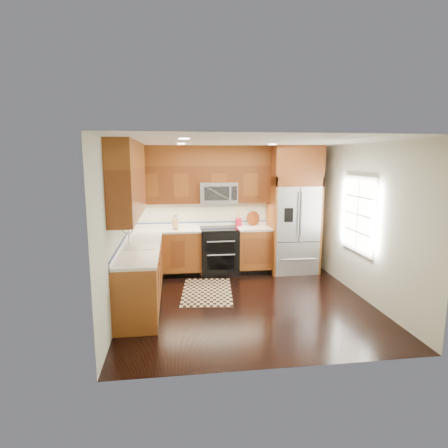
{
  "coord_description": "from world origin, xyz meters",
  "views": [
    {
      "loc": [
        -1.15,
        -5.76,
        2.33
      ],
      "look_at": [
        -0.29,
        0.6,
        1.22
      ],
      "focal_mm": 30.0,
      "sensor_mm": 36.0,
      "label": 1
    }
  ],
  "objects": [
    {
      "name": "knife_block",
      "position": [
        -1.13,
        1.72,
        1.06
      ],
      "size": [
        0.13,
        0.16,
        0.29
      ],
      "color": "tan",
      "rests_on": "countertop"
    },
    {
      "name": "wall_left",
      "position": [
        -2.0,
        0.0,
        1.3
      ],
      "size": [
        0.02,
        4.0,
        2.6
      ],
      "primitive_type": "cube",
      "color": "beige",
      "rests_on": "ground"
    },
    {
      "name": "countertop",
      "position": [
        -1.09,
        1.01,
        0.92
      ],
      "size": [
        2.86,
        3.01,
        0.04
      ],
      "color": "beige",
      "rests_on": "base_cabinets"
    },
    {
      "name": "window",
      "position": [
        1.98,
        0.2,
        1.4
      ],
      "size": [
        0.04,
        1.1,
        1.3
      ],
      "color": "white",
      "rests_on": "ground"
    },
    {
      "name": "wall_back",
      "position": [
        0.0,
        2.0,
        1.3
      ],
      "size": [
        4.0,
        0.02,
        2.6
      ],
      "primitive_type": "cube",
      "color": "beige",
      "rests_on": "ground"
    },
    {
      "name": "upper_cabinets",
      "position": [
        -1.15,
        1.09,
        2.02
      ],
      "size": [
        2.85,
        3.0,
        1.15
      ],
      "color": "brown",
      "rests_on": "ground"
    },
    {
      "name": "sink_faucet",
      "position": [
        -1.73,
        0.23,
        0.99
      ],
      "size": [
        0.54,
        0.44,
        0.37
      ],
      "color": "#B2B2B7",
      "rests_on": "countertop"
    },
    {
      "name": "microwave",
      "position": [
        -0.25,
        1.8,
        1.66
      ],
      "size": [
        0.76,
        0.4,
        0.42
      ],
      "color": "#B2B2B7",
      "rests_on": "ground"
    },
    {
      "name": "base_cabinets",
      "position": [
        -1.23,
        0.9,
        0.45
      ],
      "size": [
        2.85,
        3.0,
        0.9
      ],
      "color": "#944F1C",
      "rests_on": "ground"
    },
    {
      "name": "ground",
      "position": [
        0.0,
        0.0,
        0.0
      ],
      "size": [
        4.0,
        4.0,
        0.0
      ],
      "primitive_type": "plane",
      "color": "black",
      "rests_on": "ground"
    },
    {
      "name": "wall_right",
      "position": [
        2.0,
        0.0,
        1.3
      ],
      "size": [
        0.02,
        4.0,
        2.6
      ],
      "primitive_type": "cube",
      "color": "beige",
      "rests_on": "ground"
    },
    {
      "name": "utensil_crock",
      "position": [
        0.19,
        1.87,
        1.07
      ],
      "size": [
        0.17,
        0.17,
        0.36
      ],
      "color": "#B0152D",
      "rests_on": "countertop"
    },
    {
      "name": "range",
      "position": [
        -0.25,
        1.67,
        0.47
      ],
      "size": [
        0.76,
        0.67,
        0.95
      ],
      "color": "black",
      "rests_on": "ground"
    },
    {
      "name": "refrigerator",
      "position": [
        1.3,
        1.63,
        1.3
      ],
      "size": [
        0.98,
        0.75,
        2.6
      ],
      "color": "#B2B2B7",
      "rests_on": "ground"
    },
    {
      "name": "rug",
      "position": [
        -0.6,
        0.57,
        0.01
      ],
      "size": [
        1.01,
        1.52,
        0.01
      ],
      "primitive_type": "cube",
      "rotation": [
        0.0,
        0.0,
        -0.1
      ],
      "color": "black",
      "rests_on": "ground"
    },
    {
      "name": "cutting_board",
      "position": [
        0.52,
        1.94,
        0.95
      ],
      "size": [
        0.4,
        0.4,
        0.02
      ],
      "primitive_type": "cylinder",
      "rotation": [
        0.0,
        0.0,
        0.35
      ],
      "color": "brown",
      "rests_on": "countertop"
    }
  ]
}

